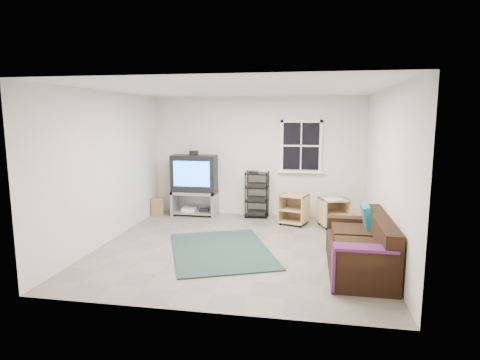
% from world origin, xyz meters
% --- Properties ---
extents(room, '(4.60, 4.62, 4.60)m').
position_xyz_m(room, '(0.95, 2.27, 1.48)').
color(room, slate).
rests_on(room, ground).
extents(tv_unit, '(0.98, 0.49, 1.43)m').
position_xyz_m(tv_unit, '(-1.35, 2.03, 0.79)').
color(tv_unit, gray).
rests_on(tv_unit, ground).
extents(av_rack, '(0.50, 0.36, 1.00)m').
position_xyz_m(av_rack, '(0.03, 2.10, 0.44)').
color(av_rack, black).
rests_on(av_rack, ground).
extents(side_table_left, '(0.64, 0.64, 0.61)m').
position_xyz_m(side_table_left, '(0.86, 1.69, 0.32)').
color(side_table_left, tan).
rests_on(side_table_left, ground).
extents(side_table_right, '(0.65, 0.65, 0.59)m').
position_xyz_m(side_table_right, '(1.62, 1.59, 0.33)').
color(side_table_right, tan).
rests_on(side_table_right, ground).
extents(sofa, '(0.82, 1.85, 0.85)m').
position_xyz_m(sofa, '(1.90, -0.68, 0.30)').
color(sofa, black).
rests_on(sofa, ground).
extents(shag_rug, '(2.20, 2.52, 0.02)m').
position_xyz_m(shag_rug, '(-0.25, -0.24, 0.01)').
color(shag_rug, black).
rests_on(shag_rug, ground).
extents(paper_bag, '(0.30, 0.24, 0.38)m').
position_xyz_m(paper_bag, '(-2.17, 1.88, 0.19)').
color(paper_bag, '#9D6E46').
rests_on(paper_bag, ground).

